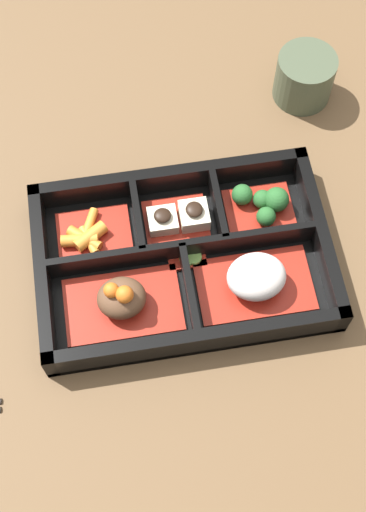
% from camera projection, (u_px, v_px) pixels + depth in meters
% --- Properties ---
extents(ground_plane, '(3.00, 3.00, 0.00)m').
position_uv_depth(ground_plane, '(183.00, 265.00, 0.84)').
color(ground_plane, brown).
extents(bento_base, '(0.34, 0.22, 0.01)m').
position_uv_depth(bento_base, '(183.00, 263.00, 0.83)').
color(bento_base, black).
rests_on(bento_base, ground_plane).
extents(bento_rim, '(0.34, 0.22, 0.05)m').
position_uv_depth(bento_rim, '(183.00, 255.00, 0.82)').
color(bento_rim, black).
rests_on(bento_rim, ground_plane).
extents(bowl_rice, '(0.13, 0.08, 0.05)m').
position_uv_depth(bowl_rice, '(256.00, 279.00, 0.80)').
color(bowl_rice, maroon).
rests_on(bowl_rice, bento_base).
extents(bowl_stew, '(0.13, 0.08, 0.05)m').
position_uv_depth(bowl_stew, '(122.00, 300.00, 0.79)').
color(bowl_stew, maroon).
rests_on(bowl_stew, bento_base).
extents(bowl_greens, '(0.08, 0.07, 0.03)m').
position_uv_depth(bowl_greens, '(262.00, 204.00, 0.85)').
color(bowl_greens, maroon).
rests_on(bowl_greens, bento_base).
extents(bowl_tofu, '(0.08, 0.07, 0.03)m').
position_uv_depth(bowl_tofu, '(180.00, 219.00, 0.84)').
color(bowl_tofu, maroon).
rests_on(bowl_tofu, bento_base).
extents(bowl_carrots, '(0.09, 0.07, 0.02)m').
position_uv_depth(bowl_carrots, '(90.00, 236.00, 0.84)').
color(bowl_carrots, maroon).
rests_on(bowl_carrots, bento_base).
extents(bowl_pickles, '(0.04, 0.04, 0.01)m').
position_uv_depth(bowl_pickles, '(187.00, 255.00, 0.83)').
color(bowl_pickles, maroon).
rests_on(bowl_pickles, bento_base).
extents(tea_cup, '(0.08, 0.08, 0.07)m').
position_uv_depth(tea_cup, '(305.00, 76.00, 0.92)').
color(tea_cup, '#424C38').
rests_on(tea_cup, ground_plane).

